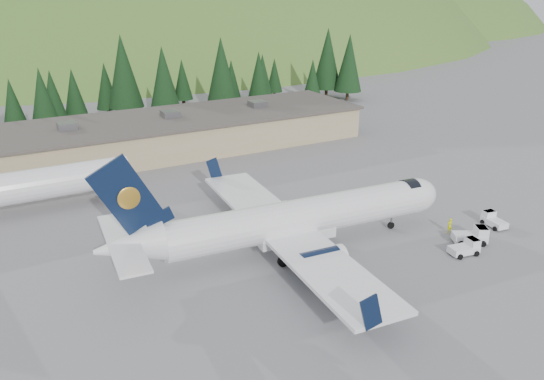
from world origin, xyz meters
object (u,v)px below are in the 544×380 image
Objects in this scene: baggage_tug_a at (466,247)px; baggage_tug_b at (473,236)px; ramp_worker at (450,225)px; airliner at (293,220)px; baggage_tug_c at (493,220)px; terminal_building at (139,137)px.

baggage_tug_b reaches higher than baggage_tug_a.
baggage_tug_b reaches higher than ramp_worker.
airliner is at bearing -175.13° from baggage_tug_b.
airliner is 9.81× the size of baggage_tug_b.
terminal_building reaches higher than baggage_tug_c.
baggage_tug_b is (16.40, -7.39, -2.34)m from airliner.
baggage_tug_c is at bearing 31.83° from baggage_tug_a.
ramp_worker is (-0.25, 2.80, 0.03)m from baggage_tug_b.
baggage_tug_c is 1.81× the size of ramp_worker.
baggage_tug_a reaches higher than baggage_tug_c.
ramp_worker is at bearing 86.62° from baggage_tug_c.
ramp_worker is at bearing -64.66° from terminal_building.
baggage_tug_c is 0.04× the size of terminal_building.
baggage_tug_a is at bearing 120.12° from baggage_tug_c.
baggage_tug_b reaches higher than baggage_tug_c.
terminal_building is (-25.44, 43.51, 1.97)m from baggage_tug_c.
airliner is 38.13m from terminal_building.
airliner is at bearing 157.02° from baggage_tug_a.
terminal_building reaches higher than ramp_worker.
terminal_building is (-17.97, 46.65, 1.95)m from baggage_tug_a.
baggage_tug_a is at bearing -121.71° from baggage_tug_b.
ramp_worker reaches higher than baggage_tug_a.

